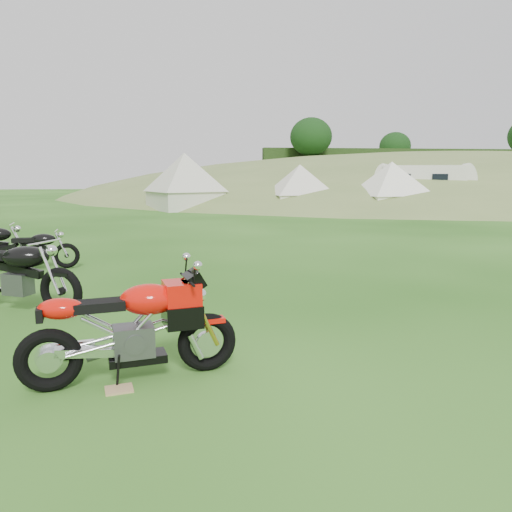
{
  "coord_description": "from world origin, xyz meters",
  "views": [
    {
      "loc": [
        -0.63,
        -6.35,
        1.99
      ],
      "look_at": [
        0.24,
        0.4,
        0.86
      ],
      "focal_mm": 35.0,
      "sensor_mm": 36.0,
      "label": 1
    }
  ],
  "objects": [
    {
      "name": "hedgerow",
      "position": [
        24.0,
        40.0,
        0.0
      ],
      "size": [
        36.0,
        1.2,
        8.6
      ],
      "primitive_type": null,
      "color": "black",
      "rests_on": "ground"
    },
    {
      "name": "tent_mid",
      "position": [
        5.14,
        20.1,
        1.26
      ],
      "size": [
        3.15,
        3.15,
        2.52
      ],
      "primitive_type": null,
      "rotation": [
        0.0,
        0.0,
        0.09
      ],
      "color": "silver",
      "rests_on": "ground"
    },
    {
      "name": "sport_motorcycle",
      "position": [
        -1.23,
        -1.64,
        0.6
      ],
      "size": [
        2.05,
        0.91,
        1.19
      ],
      "primitive_type": null,
      "rotation": [
        0.0,
        0.0,
        0.21
      ],
      "color": "red",
      "rests_on": "ground"
    },
    {
      "name": "plywood_board",
      "position": [
        -1.34,
        -1.86,
        0.01
      ],
      "size": [
        0.29,
        0.25,
        0.02
      ],
      "primitive_type": "cube",
      "rotation": [
        0.0,
        0.0,
        0.22
      ],
      "color": "tan",
      "rests_on": "ground"
    },
    {
      "name": "tent_left",
      "position": [
        -0.98,
        21.59,
        1.45
      ],
      "size": [
        4.43,
        4.43,
        2.9
      ],
      "primitive_type": null,
      "rotation": [
        0.0,
        0.0,
        0.43
      ],
      "color": "beige",
      "rests_on": "ground"
    },
    {
      "name": "tent_right",
      "position": [
        9.37,
        17.95,
        1.3
      ],
      "size": [
        3.33,
        3.33,
        2.59
      ],
      "primitive_type": null,
      "rotation": [
        0.0,
        0.0,
        0.12
      ],
      "color": "white",
      "rests_on": "ground"
    },
    {
      "name": "hillside",
      "position": [
        24.0,
        40.0,
        0.0
      ],
      "size": [
        80.0,
        64.0,
        8.0
      ],
      "primitive_type": "ellipsoid",
      "color": "olive",
      "rests_on": "ground"
    },
    {
      "name": "vintage_moto_a",
      "position": [
        -3.18,
        1.11,
        0.56
      ],
      "size": [
        2.15,
        1.35,
        1.13
      ],
      "primitive_type": null,
      "rotation": [
        0.0,
        0.0,
        -0.43
      ],
      "color": "black",
      "rests_on": "ground"
    },
    {
      "name": "ground",
      "position": [
        0.0,
        0.0,
        0.0
      ],
      "size": [
        120.0,
        120.0,
        0.0
      ],
      "primitive_type": "plane",
      "color": "#1D4E10",
      "rests_on": "ground"
    },
    {
      "name": "vintage_moto_d",
      "position": [
        -3.87,
        4.4,
        0.44
      ],
      "size": [
        1.7,
        0.6,
        0.88
      ],
      "primitive_type": null,
      "rotation": [
        0.0,
        0.0,
        0.13
      ],
      "color": "black",
      "rests_on": "ground"
    },
    {
      "name": "caravan",
      "position": [
        11.98,
        19.79,
        1.23
      ],
      "size": [
        5.77,
        4.35,
        2.47
      ],
      "primitive_type": null,
      "rotation": [
        0.0,
        0.0,
        -0.43
      ],
      "color": "silver",
      "rests_on": "ground"
    }
  ]
}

